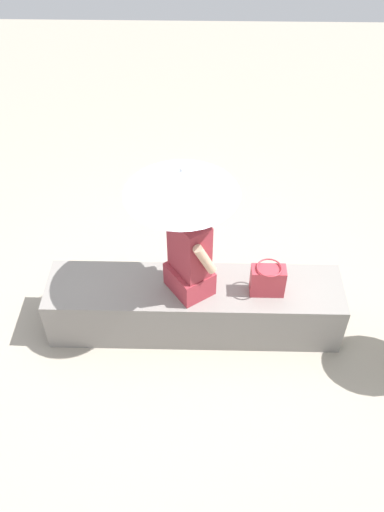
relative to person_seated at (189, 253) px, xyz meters
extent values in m
plane|color=#9E9384|center=(-0.04, -0.02, -0.88)|extent=(14.00, 14.00, 0.00)
cube|color=gray|center=(-0.04, -0.02, -0.63)|extent=(2.42, 0.54, 0.49)
cube|color=#992D38|center=(0.00, 0.00, -0.28)|extent=(0.43, 0.44, 0.22)
cube|color=#992D38|center=(0.00, 0.00, 0.07)|extent=(0.35, 0.38, 0.48)
sphere|color=tan|center=(0.00, 0.00, 0.41)|extent=(0.20, 0.20, 0.20)
cylinder|color=tan|center=(0.12, -0.16, 0.10)|extent=(0.20, 0.17, 0.32)
cylinder|color=tan|center=(-0.12, 0.16, 0.10)|extent=(0.20, 0.17, 0.32)
cylinder|color=#B7B7BC|center=(0.05, 0.00, 0.18)|extent=(0.02, 0.02, 1.14)
cone|color=silver|center=(0.05, 0.00, 0.66)|extent=(0.81, 0.81, 0.18)
sphere|color=#B7B7BC|center=(0.05, 0.00, 0.76)|extent=(0.03, 0.03, 0.03)
cube|color=#B2333D|center=(-0.61, 0.03, -0.26)|extent=(0.27, 0.13, 0.26)
torus|color=#B2333D|center=(-0.61, 0.03, -0.11)|extent=(0.20, 0.20, 0.01)
camera|label=1|loc=(-0.09, 2.95, 2.81)|focal=37.79mm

